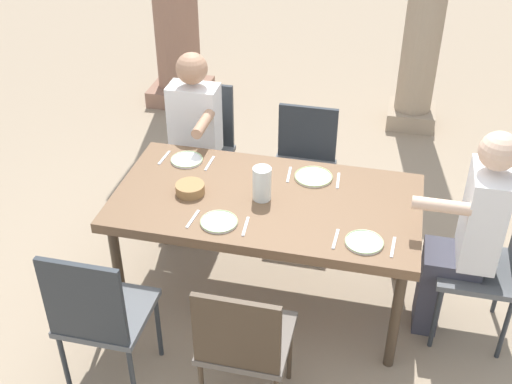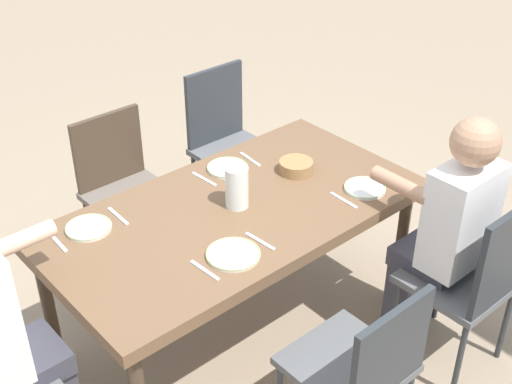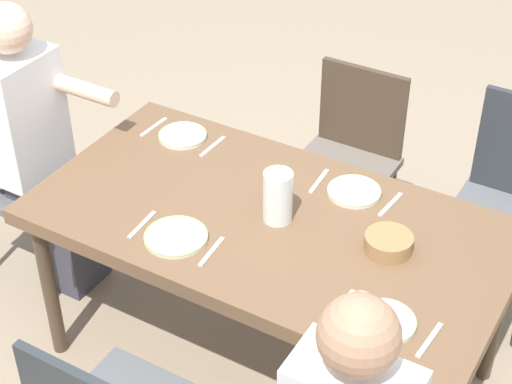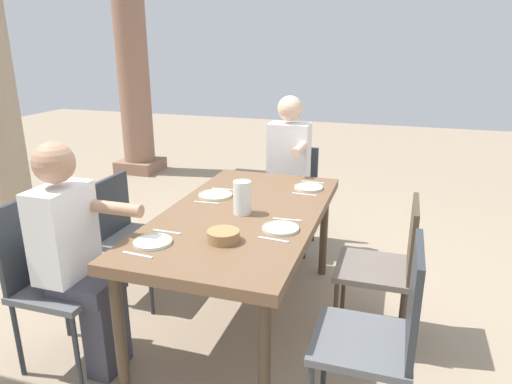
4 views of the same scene
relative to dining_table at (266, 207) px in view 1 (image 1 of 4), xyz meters
name	(u,v)px [view 1 (image 1 of 4)]	position (x,y,z in m)	size (l,w,h in m)	color
ground_plane	(265,296)	(0.00, 0.00, -0.70)	(16.00, 16.00, 0.00)	gray
dining_table	(266,207)	(0.00, 0.00, 0.00)	(1.77, 0.93, 0.77)	brown
chair_west_north	(202,143)	(-0.67, 0.89, -0.15)	(0.44, 0.44, 0.97)	#5B5E61
chair_west_south	(99,313)	(-0.67, -0.89, -0.15)	(0.44, 0.44, 0.97)	#5B5E61
chair_mid_north	(304,161)	(0.08, 0.88, -0.20)	(0.44, 0.44, 0.87)	#5B5E61
chair_mid_south	(243,341)	(0.08, -0.88, -0.17)	(0.44, 0.44, 0.90)	#6A6158
chair_head_east	(492,264)	(1.30, 0.00, -0.18)	(0.44, 0.44, 0.88)	#5B5E61
diner_woman_green	(468,232)	(1.13, 0.00, 0.02)	(0.49, 0.35, 1.35)	#3F3F4C
diner_man_white	(193,138)	(-0.67, 0.70, -0.01)	(0.35, 0.50, 1.29)	#3F3F4C
plate_0	(187,160)	(-0.58, 0.29, 0.07)	(0.20, 0.20, 0.02)	white
fork_0	(164,158)	(-0.73, 0.29, 0.07)	(0.02, 0.17, 0.01)	silver
spoon_0	(210,163)	(-0.43, 0.29, 0.07)	(0.02, 0.17, 0.01)	silver
plate_1	(219,222)	(-0.20, -0.30, 0.07)	(0.21, 0.21, 0.02)	white
fork_1	(193,219)	(-0.35, -0.30, 0.07)	(0.02, 0.17, 0.01)	silver
spoon_1	(246,226)	(-0.05, -0.30, 0.07)	(0.02, 0.17, 0.01)	silver
plate_2	(313,177)	(0.23, 0.27, 0.07)	(0.23, 0.23, 0.02)	silver
fork_2	(289,175)	(0.08, 0.27, 0.07)	(0.02, 0.17, 0.01)	silver
spoon_2	(338,181)	(0.38, 0.27, 0.07)	(0.02, 0.17, 0.01)	silver
plate_3	(364,242)	(0.59, -0.29, 0.07)	(0.21, 0.21, 0.02)	white
fork_3	(336,239)	(0.44, -0.29, 0.07)	(0.02, 0.17, 0.01)	silver
spoon_3	(393,247)	(0.74, -0.29, 0.07)	(0.02, 0.17, 0.01)	silver
water_pitcher	(262,185)	(-0.03, -0.01, 0.16)	(0.11, 0.11, 0.20)	white
bread_basket	(190,189)	(-0.45, -0.05, 0.10)	(0.17, 0.17, 0.06)	#9E7547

